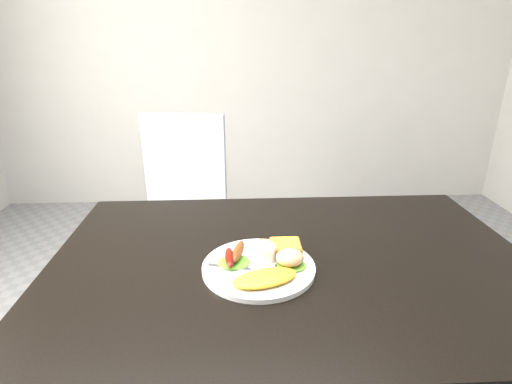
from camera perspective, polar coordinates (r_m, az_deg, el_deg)
name	(u,v)px	position (r m, az deg, el deg)	size (l,w,h in m)	color
room_back_panel	(252,25)	(3.12, -0.54, 22.77)	(4.00, 0.04, 2.70)	silver
dining_table	(291,265)	(1.03, 5.06, -10.32)	(1.20, 0.80, 0.04)	black
dining_chair	(184,224)	(1.91, -10.30, -4.47)	(0.41, 0.41, 0.05)	#9E8554
person	(193,205)	(1.58, -8.92, -1.88)	(0.47, 0.31, 1.30)	navy
plate	(259,268)	(0.96, 0.38, -10.74)	(0.27, 0.27, 0.01)	white
lettuce_left	(234,262)	(0.97, -3.21, -9.97)	(0.08, 0.07, 0.01)	#558819
lettuce_right	(291,265)	(0.96, 5.05, -10.29)	(0.07, 0.06, 0.01)	#5A9026
omelette	(265,278)	(0.90, 1.30, -12.17)	(0.15, 0.07, 0.02)	gold
sausage_a	(229,257)	(0.95, -3.81, -9.30)	(0.02, 0.09, 0.02)	#600D0D
sausage_b	(238,251)	(0.98, -2.57, -8.46)	(0.02, 0.10, 0.02)	brown
ramekin	(263,253)	(0.98, 0.99, -8.66)	(0.06, 0.06, 0.04)	white
toast_a	(272,249)	(1.01, 2.25, -8.14)	(0.07, 0.07, 0.01)	brown
toast_b	(286,246)	(1.00, 4.25, -7.71)	(0.07, 0.07, 0.01)	olive
potato_salad	(290,257)	(0.95, 4.85, -9.29)	(0.07, 0.06, 0.04)	#D1B791
fork	(241,269)	(0.94, -2.19, -10.90)	(0.16, 0.01, 0.00)	#ADAFB7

